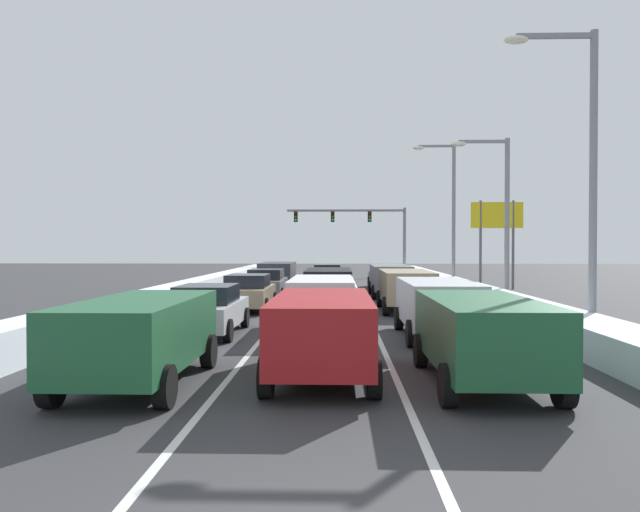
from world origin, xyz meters
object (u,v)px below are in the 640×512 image
(sedan_silver_left_lane_second, at_px, (208,309))
(sedan_navy_center_lane_fourth, at_px, (327,282))
(sedan_charcoal_right_lane_fifth, at_px, (384,276))
(roadside_sign_right, at_px, (497,225))
(suv_white_center_lane_second, at_px, (322,299))
(sedan_gray_left_lane_fourth, at_px, (266,283))
(street_lamp_right_near, at_px, (581,157))
(suv_silver_right_lane_second, at_px, (437,303))
(suv_charcoal_left_lane_fifth, at_px, (278,273))
(suv_tan_right_lane_third, at_px, (406,287))
(suv_green_right_lane_nearest, at_px, (482,332))
(sedan_tan_left_lane_third, at_px, (248,292))
(traffic_light_gantry, at_px, (363,224))
(street_lamp_right_far, at_px, (448,203))
(suv_green_left_lane_nearest, at_px, (141,333))
(suv_black_center_lane_third, at_px, (329,284))
(street_lamp_right_mid, at_px, (499,204))
(suv_red_center_lane_nearest, at_px, (322,328))
(sedan_maroon_center_lane_fifth, at_px, (327,276))
(suv_gray_right_lane_fourth, at_px, (390,278))

(sedan_silver_left_lane_second, bearing_deg, sedan_navy_center_lane_fourth, 76.82)
(sedan_charcoal_right_lane_fifth, xyz_separation_m, roadside_sign_right, (6.84, -1.05, 3.25))
(sedan_navy_center_lane_fourth, bearing_deg, sedan_charcoal_right_lane_fifth, 59.50)
(suv_white_center_lane_second, distance_m, roadside_sign_right, 21.40)
(sedan_navy_center_lane_fourth, distance_m, sedan_gray_left_lane_fourth, 3.57)
(street_lamp_right_near, bearing_deg, sedan_charcoal_right_lane_fifth, 100.54)
(suv_silver_right_lane_second, height_order, suv_charcoal_left_lane_fifth, same)
(suv_tan_right_lane_third, distance_m, sedan_navy_center_lane_fourth, 8.39)
(suv_green_right_lane_nearest, height_order, sedan_tan_left_lane_third, suv_green_right_lane_nearest)
(traffic_light_gantry, xyz_separation_m, street_lamp_right_far, (4.60, -17.89, 0.61))
(suv_green_right_lane_nearest, bearing_deg, suv_tan_right_lane_third, 90.00)
(suv_white_center_lane_second, distance_m, street_lamp_right_far, 20.56)
(suv_tan_right_lane_third, height_order, suv_charcoal_left_lane_fifth, same)
(suv_tan_right_lane_third, bearing_deg, sedan_tan_left_lane_third, 179.10)
(suv_white_center_lane_second, relative_size, sedan_tan_left_lane_third, 1.09)
(suv_charcoal_left_lane_fifth, bearing_deg, suv_green_left_lane_nearest, -90.18)
(sedan_charcoal_right_lane_fifth, bearing_deg, sedan_silver_left_lane_second, -108.71)
(sedan_charcoal_right_lane_fifth, relative_size, suv_black_center_lane_third, 0.92)
(traffic_light_gantry, xyz_separation_m, street_lamp_right_mid, (5.02, -28.12, -0.16))
(sedan_navy_center_lane_fourth, height_order, suv_green_left_lane_nearest, suv_green_left_lane_nearest)
(street_lamp_right_mid, height_order, street_lamp_right_far, street_lamp_right_far)
(suv_tan_right_lane_third, xyz_separation_m, sedan_charcoal_right_lane_fifth, (0.16, 13.69, -0.25))
(suv_tan_right_lane_third, bearing_deg, sedan_charcoal_right_lane_fifth, 89.34)
(suv_red_center_lane_nearest, bearing_deg, sedan_maroon_center_lane_fifth, 90.80)
(sedan_navy_center_lane_fourth, height_order, sedan_silver_left_lane_second, same)
(suv_black_center_lane_third, bearing_deg, sedan_tan_left_lane_third, -159.27)
(suv_green_left_lane_nearest, bearing_deg, suv_white_center_lane_second, 66.66)
(sedan_maroon_center_lane_fifth, xyz_separation_m, street_lamp_right_far, (7.54, -0.96, 4.59))
(suv_silver_right_lane_second, relative_size, suv_red_center_lane_nearest, 1.00)
(suv_gray_right_lane_fourth, bearing_deg, traffic_light_gantry, 91.23)
(suv_silver_right_lane_second, relative_size, sedan_tan_left_lane_third, 1.09)
(suv_white_center_lane_second, height_order, traffic_light_gantry, traffic_light_gantry)
(street_lamp_right_near, bearing_deg, suv_charcoal_left_lane_fifth, 118.27)
(suv_green_right_lane_nearest, xyz_separation_m, suv_silver_right_lane_second, (0.11, 5.99, 0.00))
(sedan_maroon_center_lane_fifth, bearing_deg, sedan_charcoal_right_lane_fifth, -1.60)
(sedan_silver_left_lane_second, xyz_separation_m, sedan_tan_left_lane_third, (0.21, 6.88, 0.00))
(suv_gray_right_lane_fourth, distance_m, sedan_navy_center_lane_fourth, 3.43)
(suv_silver_right_lane_second, distance_m, suv_red_center_lane_nearest, 6.37)
(suv_tan_right_lane_third, bearing_deg, suv_charcoal_left_lane_fifth, 118.17)
(street_lamp_right_mid, bearing_deg, sedan_gray_left_lane_fourth, 163.27)
(sedan_navy_center_lane_fourth, xyz_separation_m, street_lamp_right_mid, (7.86, -5.06, 3.81))
(suv_silver_right_lane_second, bearing_deg, street_lamp_right_far, 78.92)
(suv_silver_right_lane_second, height_order, sedan_maroon_center_lane_fifth, suv_silver_right_lane_second)
(sedan_gray_left_lane_fourth, height_order, traffic_light_gantry, traffic_light_gantry)
(sedan_charcoal_right_lane_fifth, height_order, suv_charcoal_left_lane_fifth, suv_charcoal_left_lane_fifth)
(suv_red_center_lane_nearest, xyz_separation_m, roadside_sign_right, (10.12, 25.44, 3.00))
(street_lamp_right_far, bearing_deg, suv_tan_right_lane_third, -107.51)
(suv_white_center_lane_second, xyz_separation_m, street_lamp_right_mid, (7.79, 8.47, 3.56))
(suv_green_right_lane_nearest, relative_size, sedan_navy_center_lane_fourth, 1.09)
(suv_black_center_lane_third, height_order, sedan_gray_left_lane_fourth, suv_black_center_lane_third)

